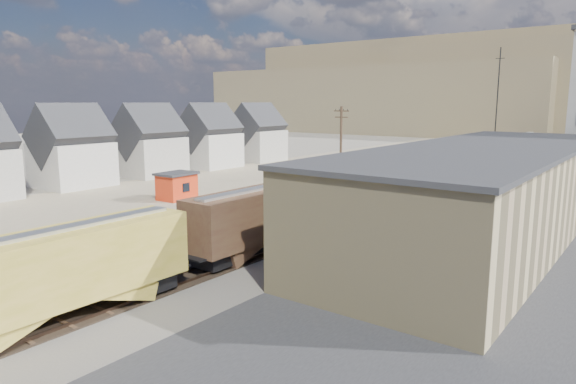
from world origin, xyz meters
The scene contains 11 objects.
ground centered at (0.00, 0.00, 0.00)m, with size 300.00×300.00×0.00m, color #6B6356.
ballast_bed centered at (0.00, 50.00, 0.03)m, with size 18.00×200.00×0.06m, color #4C4742.
dirt_yard centered at (-20.00, 40.00, 0.01)m, with size 24.00×180.00×0.03m, color #817159.
rail_tracks centered at (-0.55, 50.00, 0.11)m, with size 11.40×200.00×0.24m.
freight_train centered at (3.80, 34.11, 2.79)m, with size 3.00×119.74×4.46m.
warehouse centered at (14.98, 25.00, 3.65)m, with size 12.40×40.40×7.25m.
utility_pole_north centered at (-8.50, 42.00, 5.30)m, with size 2.20×0.32×10.00m.
radio_mast centered at (6.00, 60.00, 9.12)m, with size 1.20×0.16×18.00m.
townhouse_row centered at (-34.00, 25.00, 4.34)m, with size 8.15×68.16×10.47m.
hills_north centered at (0.17, 167.92, 14.10)m, with size 265.00×80.00×32.00m.
maintenance_shed centered at (-16.49, 20.84, 1.54)m, with size 3.34×4.23×3.00m.
Camera 1 is at (26.49, -15.99, 10.59)m, focal length 32.00 mm.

